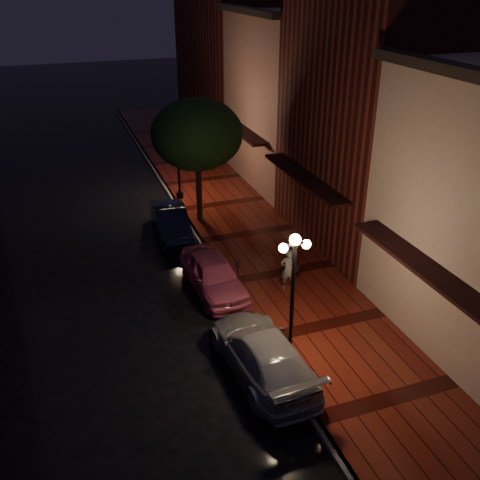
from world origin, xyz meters
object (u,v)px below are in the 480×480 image
object	(u,v)px
streetlamp_far	(178,153)
woman_with_umbrella	(289,253)
silver_car	(262,354)
pink_car	(214,274)
parking_meter	(238,274)
streetlamp_near	(293,292)
street_tree	(197,136)
navy_car	(171,222)

from	to	relation	value
streetlamp_far	woman_with_umbrella	world-z (taller)	streetlamp_far
streetlamp_far	silver_car	distance (m)	14.28
pink_car	parking_meter	xyz separation A→B (m)	(0.75, -0.60, 0.20)
streetlamp_near	pink_car	xyz separation A→B (m)	(-0.95, 4.82, -1.89)
streetlamp_near	silver_car	xyz separation A→B (m)	(-0.95, -0.12, -1.88)
pink_car	street_tree	bearing A→B (deg)	75.77
silver_car	pink_car	bearing A→B (deg)	-93.14
streetlamp_far	navy_car	xyz separation A→B (m)	(-1.37, -3.93, -1.94)
street_tree	woman_with_umbrella	xyz separation A→B (m)	(1.38, -7.22, -2.54)
streetlamp_far	silver_car	world-z (taller)	streetlamp_far
silver_car	woman_with_umbrella	xyz separation A→B (m)	(2.59, 3.89, 0.98)
navy_car	streetlamp_near	bearing A→B (deg)	-78.81
street_tree	silver_car	world-z (taller)	street_tree
pink_car	parking_meter	bearing A→B (deg)	-41.86
streetlamp_near	streetlamp_far	distance (m)	14.00
streetlamp_near	silver_car	bearing A→B (deg)	-172.77
streetlamp_far	navy_car	distance (m)	4.59
streetlamp_near	parking_meter	size ratio (longest dim) A/B	3.42
streetlamp_near	navy_car	distance (m)	10.35
streetlamp_far	parking_meter	xyz separation A→B (m)	(-0.20, -9.79, -1.69)
pink_car	woman_with_umbrella	xyz separation A→B (m)	(2.59, -1.05, 0.99)
street_tree	navy_car	xyz separation A→B (m)	(-1.63, -0.92, -3.58)
streetlamp_far	pink_car	bearing A→B (deg)	-95.92
pink_car	silver_car	world-z (taller)	silver_car
navy_car	parking_meter	bearing A→B (deg)	-75.27
pink_car	navy_car	distance (m)	5.27
navy_car	street_tree	bearing A→B (deg)	32.99
street_tree	streetlamp_near	bearing A→B (deg)	-91.35
pink_car	woman_with_umbrella	size ratio (longest dim) A/B	1.78
streetlamp_near	parking_meter	world-z (taller)	streetlamp_near
street_tree	woman_with_umbrella	size ratio (longest dim) A/B	2.47
pink_car	streetlamp_near	bearing A→B (deg)	-81.95
pink_car	parking_meter	distance (m)	0.99
streetlamp_far	silver_car	xyz separation A→B (m)	(-0.95, -14.12, -1.88)
street_tree	navy_car	world-z (taller)	street_tree
street_tree	navy_car	bearing A→B (deg)	-150.47
streetlamp_near	parking_meter	distance (m)	4.54
navy_car	silver_car	size ratio (longest dim) A/B	0.81
street_tree	navy_car	distance (m)	4.04
silver_car	parking_meter	distance (m)	4.40
navy_car	pink_car	bearing A→B (deg)	-82.02
parking_meter	street_tree	bearing A→B (deg)	85.67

